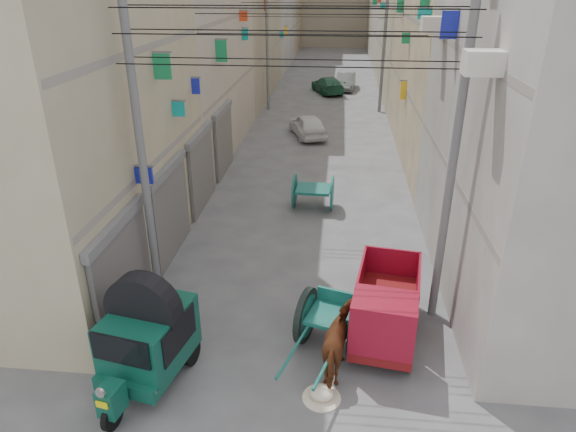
# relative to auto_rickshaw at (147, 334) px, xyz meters

# --- Properties ---
(shutters_left) EXTENTS (0.18, 14.40, 2.88)m
(shutters_left) POSITION_rel_auto_rickshaw_xyz_m (-1.17, 7.34, 0.35)
(shutters_left) COLOR #4A4A4F
(shutters_left) RESTS_ON ground
(signboards) EXTENTS (8.22, 40.52, 5.67)m
(signboards) POSITION_rel_auto_rickshaw_xyz_m (2.74, 18.63, 2.28)
(signboards) COLOR #0E9E98
(signboards) RESTS_ON ground
(utility_poles) EXTENTS (7.40, 22.20, 8.00)m
(utility_poles) POSITION_rel_auto_rickshaw_xyz_m (2.75, 13.97, 2.85)
(utility_poles) COLOR slate
(utility_poles) RESTS_ON ground
(overhead_cables) EXTENTS (7.40, 22.52, 1.12)m
(overhead_cables) POSITION_rel_auto_rickshaw_xyz_m (2.75, 11.37, 5.62)
(overhead_cables) COLOR black
(overhead_cables) RESTS_ON ground
(auto_rickshaw) EXTENTS (1.95, 2.86, 1.95)m
(auto_rickshaw) POSITION_rel_auto_rickshaw_xyz_m (0.00, 0.00, 0.00)
(auto_rickshaw) COLOR black
(auto_rickshaw) RESTS_ON ground
(tonga_cart) EXTENTS (1.92, 3.16, 1.34)m
(tonga_cart) POSITION_rel_auto_rickshaw_xyz_m (3.78, 1.46, -0.45)
(tonga_cart) COLOR black
(tonga_cart) RESTS_ON ground
(mini_truck) EXTENTS (1.84, 3.30, 1.76)m
(mini_truck) POSITION_rel_auto_rickshaw_xyz_m (5.00, 1.57, -0.30)
(mini_truck) COLOR black
(mini_truck) RESTS_ON ground
(second_cart) EXTENTS (1.52, 1.36, 1.30)m
(second_cart) POSITION_rel_auto_rickshaw_xyz_m (2.94, 9.32, -0.45)
(second_cart) COLOR #13564D
(second_cart) RESTS_ON ground
(feed_sack) EXTENTS (0.50, 0.40, 0.25)m
(feed_sack) POSITION_rel_auto_rickshaw_xyz_m (3.65, -0.25, -1.02)
(feed_sack) COLOR beige
(feed_sack) RESTS_ON ground
(horse) EXTENTS (0.96, 1.80, 1.46)m
(horse) POSITION_rel_auto_rickshaw_xyz_m (4.05, 0.61, -0.41)
(horse) COLOR #5C2416
(horse) RESTS_ON ground
(distant_car_white) EXTENTS (2.50, 3.86, 1.22)m
(distant_car_white) POSITION_rel_auto_rickshaw_xyz_m (2.13, 18.83, -0.54)
(distant_car_white) COLOR white
(distant_car_white) RESTS_ON ground
(distant_car_grey) EXTENTS (1.63, 3.86, 1.24)m
(distant_car_grey) POSITION_rel_auto_rickshaw_xyz_m (4.18, 32.02, -0.53)
(distant_car_grey) COLOR slate
(distant_car_grey) RESTS_ON ground
(distant_car_green) EXTENTS (2.85, 4.34, 1.17)m
(distant_car_green) POSITION_rel_auto_rickshaw_xyz_m (2.86, 30.53, -0.56)
(distant_car_green) COLOR #1F5A3C
(distant_car_green) RESTS_ON ground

